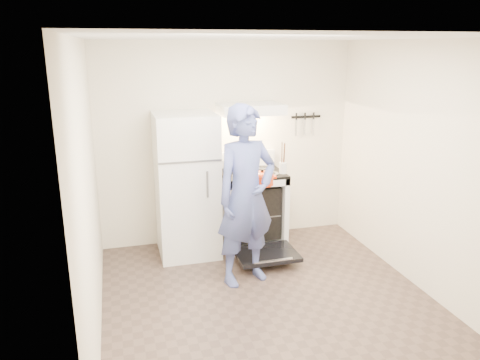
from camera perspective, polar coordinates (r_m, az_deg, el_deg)
name	(u,v)px	position (r m, az deg, el deg)	size (l,w,h in m)	color
floor	(272,306)	(4.72, 3.93, -15.04)	(3.60, 3.60, 0.00)	#4F3E35
back_wall	(227,144)	(5.89, -1.59, 4.46)	(3.20, 0.02, 2.50)	beige
refrigerator	(187,185)	(5.54, -6.53, -0.65)	(0.70, 0.70, 1.70)	white
stove_body	(252,210)	(5.86, 1.42, -3.63)	(0.76, 0.65, 0.92)	white
cooktop	(252,173)	(5.71, 1.45, 0.85)	(0.76, 0.65, 0.03)	black
backsplash	(245,159)	(5.95, 0.67, 2.62)	(0.76, 0.07, 0.20)	white
oven_door	(266,254)	(5.46, 3.21, -8.98)	(0.70, 0.54, 0.04)	black
oven_rack	(252,211)	(5.86, 1.41, -3.82)	(0.60, 0.52, 0.01)	slate
range_hood	(250,109)	(5.63, 1.28, 8.68)	(0.76, 0.50, 0.12)	white
knife_strip	(306,117)	(6.15, 8.05, 7.65)	(0.40, 0.02, 0.03)	black
pizza_stone	(246,210)	(5.87, 0.73, -3.66)	(0.29, 0.29, 0.02)	olive
tea_kettle	(231,159)	(5.83, -1.06, 2.60)	(0.21, 0.17, 0.25)	#B7B7BC
utensil_jar	(283,168)	(5.54, 5.27, 1.49)	(0.09, 0.09, 0.13)	silver
person	(246,196)	(4.80, 0.77, -2.01)	(0.69, 0.45, 1.89)	#384B7A
dutch_oven	(262,180)	(5.21, 2.70, 0.05)	(0.32, 0.25, 0.22)	red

